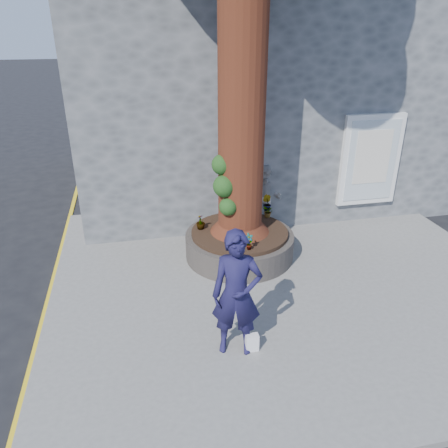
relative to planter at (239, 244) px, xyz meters
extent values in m
plane|color=black|center=(-0.80, -2.00, -0.41)|extent=(120.00, 120.00, 0.00)
cube|color=slate|center=(0.70, -1.00, -0.35)|extent=(9.00, 8.00, 0.12)
cube|color=yellow|center=(-3.85, -1.00, -0.41)|extent=(0.10, 30.00, 0.01)
cube|color=#515456|center=(1.70, 5.20, 2.59)|extent=(10.00, 8.00, 6.00)
cube|color=white|center=(3.50, 1.14, 1.29)|extent=(1.50, 0.12, 2.20)
cube|color=silver|center=(3.50, 1.08, 1.29)|extent=(1.25, 0.04, 1.95)
cube|color=silver|center=(3.50, 1.06, 1.39)|extent=(0.90, 0.02, 1.30)
cylinder|color=black|center=(0.00, 0.00, -0.03)|extent=(2.30, 2.30, 0.52)
cylinder|color=black|center=(0.00, 0.00, 0.27)|extent=(2.04, 2.04, 0.08)
cylinder|color=#452011|center=(0.00, 0.00, 4.06)|extent=(0.90, 0.90, 7.50)
cone|color=#452011|center=(0.00, 0.00, 0.66)|extent=(1.24, 1.24, 0.70)
sphere|color=#143612|center=(-0.38, -0.20, 1.41)|extent=(0.44, 0.44, 0.44)
sphere|color=#143612|center=(-0.32, -0.30, 1.01)|extent=(0.36, 0.36, 0.36)
sphere|color=#143612|center=(-0.40, -0.08, 1.81)|extent=(0.40, 0.40, 0.40)
imported|color=#18163C|center=(-0.76, -2.86, 0.71)|extent=(0.83, 0.65, 2.01)
imported|color=#A8A4A1|center=(0.91, 1.19, 0.51)|extent=(0.98, 0.91, 1.61)
cube|color=white|center=(-0.53, -2.94, -0.15)|extent=(0.20, 0.12, 0.28)
imported|color=gray|center=(-0.03, -0.85, 0.48)|extent=(0.20, 0.16, 0.34)
imported|color=gray|center=(0.85, 0.85, 0.51)|extent=(0.28, 0.28, 0.40)
imported|color=gray|center=(-0.79, 0.26, 0.47)|extent=(0.26, 0.26, 0.33)
imported|color=gray|center=(0.79, 0.54, 0.44)|extent=(0.24, 0.26, 0.27)
camera|label=1|loc=(-2.06, -8.03, 4.34)|focal=35.00mm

